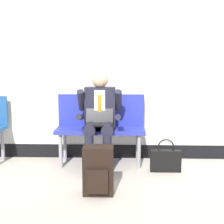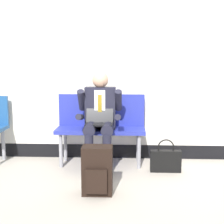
{
  "view_description": "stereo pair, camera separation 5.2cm",
  "coord_description": "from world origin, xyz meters",
  "views": [
    {
      "loc": [
        -0.04,
        -3.78,
        1.36
      ],
      "look_at": [
        -0.16,
        0.12,
        0.75
      ],
      "focal_mm": 50.27,
      "sensor_mm": 36.0,
      "label": 1
    },
    {
      "loc": [
        0.01,
        -3.77,
        1.36
      ],
      "look_at": [
        -0.16,
        0.12,
        0.75
      ],
      "focal_mm": 50.27,
      "sensor_mm": 36.0,
      "label": 2
    }
  ],
  "objects": [
    {
      "name": "bench_with_person",
      "position": [
        -0.33,
        0.39,
        0.55
      ],
      "size": [
        1.18,
        0.42,
        0.94
      ],
      "color": "#28339E",
      "rests_on": "ground"
    },
    {
      "name": "station_wall",
      "position": [
        0.0,
        0.67,
        1.3
      ],
      "size": [
        5.87,
        0.14,
        2.62
      ],
      "color": "beige",
      "rests_on": "ground"
    },
    {
      "name": "handbag",
      "position": [
        0.52,
        0.05,
        0.15
      ],
      "size": [
        0.39,
        0.1,
        0.42
      ],
      "color": "black",
      "rests_on": "ground"
    },
    {
      "name": "ground_plane",
      "position": [
        0.0,
        0.0,
        0.0
      ],
      "size": [
        18.0,
        18.0,
        0.0
      ],
      "primitive_type": "plane",
      "color": "#B2A899"
    },
    {
      "name": "backpack",
      "position": [
        -0.28,
        -0.66,
        0.25
      ],
      "size": [
        0.31,
        0.24,
        0.51
      ],
      "color": "black",
      "rests_on": "ground"
    },
    {
      "name": "person_seated",
      "position": [
        -0.33,
        0.19,
        0.67
      ],
      "size": [
        0.57,
        0.7,
        1.25
      ],
      "color": "#1E1E2D",
      "rests_on": "ground"
    }
  ]
}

